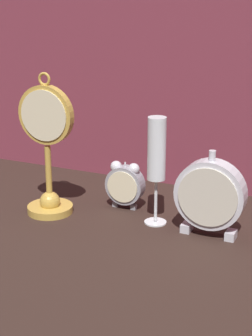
# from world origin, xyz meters

# --- Properties ---
(ground_plane) EXTENTS (4.00, 4.00, 0.00)m
(ground_plane) POSITION_xyz_m (0.00, 0.00, 0.00)
(ground_plane) COLOR black
(fabric_backdrop_drape) EXTENTS (1.68, 0.01, 0.78)m
(fabric_backdrop_drape) POSITION_xyz_m (0.00, 0.33, 0.39)
(fabric_backdrop_drape) COLOR brown
(fabric_backdrop_drape) RESTS_ON ground_plane
(pocket_watch_on_stand) EXTENTS (0.13, 0.10, 0.32)m
(pocket_watch_on_stand) POSITION_xyz_m (-0.17, 0.03, 0.14)
(pocket_watch_on_stand) COLOR gold
(pocket_watch_on_stand) RESTS_ON ground_plane
(alarm_clock_twin_bell) EXTENTS (0.09, 0.03, 0.11)m
(alarm_clock_twin_bell) POSITION_xyz_m (-0.02, 0.12, 0.06)
(alarm_clock_twin_bell) COLOR gray
(alarm_clock_twin_bell) RESTS_ON ground_plane
(mantel_clock_silver) EXTENTS (0.15, 0.04, 0.18)m
(mantel_clock_silver) POSITION_xyz_m (0.20, 0.06, 0.09)
(mantel_clock_silver) COLOR silver
(mantel_clock_silver) RESTS_ON ground_plane
(champagne_flute) EXTENTS (0.05, 0.05, 0.24)m
(champagne_flute) POSITION_xyz_m (0.07, 0.07, 0.15)
(champagne_flute) COLOR silver
(champagne_flute) RESTS_ON ground_plane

